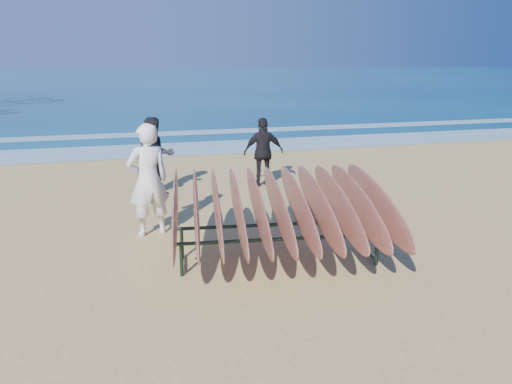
{
  "coord_description": "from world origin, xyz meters",
  "views": [
    {
      "loc": [
        -1.99,
        -6.83,
        3.15
      ],
      "look_at": [
        0.0,
        0.8,
        0.95
      ],
      "focal_mm": 35.0,
      "sensor_mm": 36.0,
      "label": 1
    }
  ],
  "objects_px": {
    "person_white": "(148,180)",
    "person_dark_a": "(156,157)",
    "surfboard_rack": "(278,207)",
    "person_dark_b": "(263,152)"
  },
  "relations": [
    {
      "from": "surfboard_rack",
      "to": "person_white",
      "type": "distance_m",
      "value": 2.56
    },
    {
      "from": "person_white",
      "to": "person_dark_a",
      "type": "bearing_deg",
      "value": -110.75
    },
    {
      "from": "person_dark_b",
      "to": "person_white",
      "type": "bearing_deg",
      "value": 46.24
    },
    {
      "from": "person_white",
      "to": "person_dark_a",
      "type": "xyz_separation_m",
      "value": [
        0.29,
        2.59,
        -0.11
      ]
    },
    {
      "from": "surfboard_rack",
      "to": "person_dark_b",
      "type": "height_order",
      "value": "person_dark_b"
    },
    {
      "from": "surfboard_rack",
      "to": "person_white",
      "type": "bearing_deg",
      "value": 143.34
    },
    {
      "from": "surfboard_rack",
      "to": "person_dark_b",
      "type": "distance_m",
      "value": 4.65
    },
    {
      "from": "person_dark_b",
      "to": "surfboard_rack",
      "type": "bearing_deg",
      "value": 79.49
    },
    {
      "from": "person_white",
      "to": "person_dark_a",
      "type": "distance_m",
      "value": 2.61
    },
    {
      "from": "surfboard_rack",
      "to": "person_white",
      "type": "height_order",
      "value": "person_white"
    }
  ]
}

